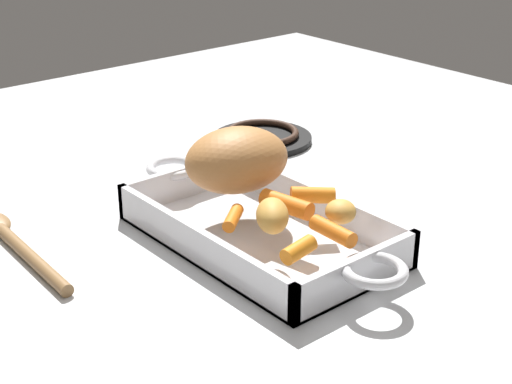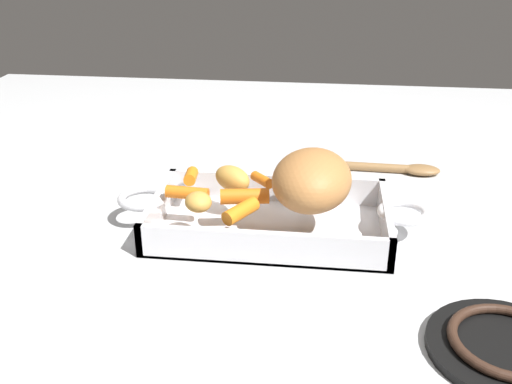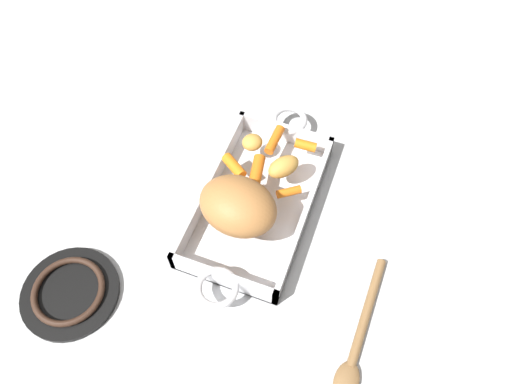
% 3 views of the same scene
% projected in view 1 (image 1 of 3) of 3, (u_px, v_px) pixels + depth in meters
% --- Properties ---
extents(ground_plane, '(1.75, 1.75, 0.00)m').
position_uv_depth(ground_plane, '(259.00, 241.00, 1.00)').
color(ground_plane, silver).
extents(roasting_dish, '(0.46, 0.20, 0.05)m').
position_uv_depth(roasting_dish, '(259.00, 230.00, 0.99)').
color(roasting_dish, silver).
rests_on(roasting_dish, ground_plane).
extents(pork_roast, '(0.13, 0.15, 0.08)m').
position_uv_depth(pork_roast, '(237.00, 160.00, 1.01)').
color(pork_roast, '#B5763F').
rests_on(pork_roast, roasting_dish).
extents(baby_carrot_southwest, '(0.05, 0.06, 0.02)m').
position_uv_depth(baby_carrot_southwest, '(313.00, 195.00, 0.99)').
color(baby_carrot_southwest, orange).
rests_on(baby_carrot_southwest, roasting_dish).
extents(baby_carrot_short, '(0.07, 0.03, 0.02)m').
position_uv_depth(baby_carrot_short, '(286.00, 204.00, 0.96)').
color(baby_carrot_short, orange).
rests_on(baby_carrot_short, roasting_dish).
extents(baby_carrot_southeast, '(0.06, 0.02, 0.02)m').
position_uv_depth(baby_carrot_southeast, '(333.00, 231.00, 0.89)').
color(baby_carrot_southeast, orange).
rests_on(baby_carrot_southeast, roasting_dish).
extents(baby_carrot_long, '(0.04, 0.05, 0.02)m').
position_uv_depth(baby_carrot_long, '(233.00, 218.00, 0.93)').
color(baby_carrot_long, orange).
rests_on(baby_carrot_long, roasting_dish).
extents(baby_carrot_center_right, '(0.02, 0.05, 0.02)m').
position_uv_depth(baby_carrot_center_right, '(299.00, 250.00, 0.85)').
color(baby_carrot_center_right, orange).
rests_on(baby_carrot_center_right, roasting_dish).
extents(potato_whole, '(0.07, 0.07, 0.04)m').
position_uv_depth(potato_whole, '(272.00, 216.00, 0.91)').
color(potato_whole, gold).
rests_on(potato_whole, roasting_dish).
extents(potato_golden_small, '(0.05, 0.06, 0.03)m').
position_uv_depth(potato_golden_small, '(341.00, 212.00, 0.93)').
color(potato_golden_small, gold).
rests_on(potato_golden_small, roasting_dish).
extents(stove_burner_rear, '(0.17, 0.17, 0.02)m').
position_uv_depth(stove_burner_rear, '(262.00, 137.00, 1.33)').
color(stove_burner_rear, black).
rests_on(stove_burner_rear, ground_plane).
extents(serving_spoon, '(0.26, 0.04, 0.02)m').
position_uv_depth(serving_spoon, '(13.00, 241.00, 0.98)').
color(serving_spoon, olive).
rests_on(serving_spoon, ground_plane).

